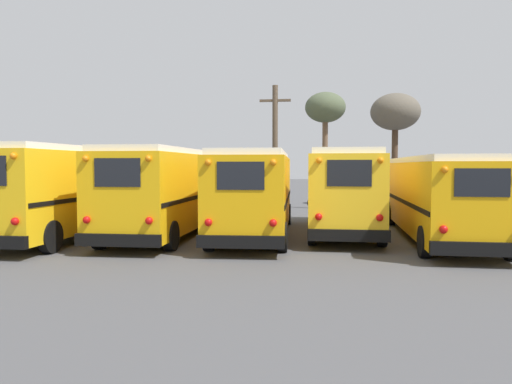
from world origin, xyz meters
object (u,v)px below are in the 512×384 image
school_bus_4 (438,194)px  bare_tree_1 (325,110)px  school_bus_2 (255,190)px  bare_tree_0 (395,114)px  utility_pole (275,146)px  school_bus_0 (81,188)px  school_bus_3 (344,188)px  school_bus_1 (170,188)px

school_bus_4 → bare_tree_1: size_ratio=1.51×
school_bus_2 → bare_tree_0: (6.99, 14.72, 4.30)m
school_bus_2 → utility_pole: utility_pole is taller
school_bus_0 → school_bus_3: size_ratio=1.14×
school_bus_2 → school_bus_3: (3.33, 1.34, 0.04)m
utility_pole → bare_tree_0: 8.91m
school_bus_3 → bare_tree_1: bearing=94.3°
school_bus_4 → utility_pole: utility_pole is taller
school_bus_0 → bare_tree_0: size_ratio=1.48×
school_bus_3 → utility_pole: 9.76m
school_bus_2 → school_bus_4: 6.65m
school_bus_1 → school_bus_2: bearing=1.0°
school_bus_2 → school_bus_1: bearing=-179.0°
school_bus_1 → utility_pole: 10.84m
school_bus_0 → school_bus_3: school_bus_0 is taller
school_bus_3 → school_bus_0: bearing=-168.3°
school_bus_4 → bare_tree_1: bare_tree_1 is taller
school_bus_1 → utility_pole: utility_pole is taller
bare_tree_0 → bare_tree_1: bearing=-150.2°
school_bus_3 → school_bus_1: bearing=-168.1°
school_bus_0 → utility_pole: size_ratio=1.49×
school_bus_2 → bare_tree_1: bare_tree_1 is taller
school_bus_3 → school_bus_4: 3.55m
school_bus_4 → school_bus_1: bearing=-179.1°
school_bus_4 → utility_pole: size_ratio=1.48×
school_bus_3 → bare_tree_0: 14.51m
school_bus_0 → school_bus_1: bearing=11.3°
school_bus_1 → school_bus_4: bearing=0.9°
school_bus_0 → bare_tree_1: bearing=54.6°
bare_tree_0 → bare_tree_1: bare_tree_0 is taller
school_bus_1 → bare_tree_0: bearing=55.1°
school_bus_0 → school_bus_1: (3.33, 0.66, -0.04)m
bare_tree_1 → school_bus_2: bearing=-101.7°
school_bus_4 → bare_tree_0: bearing=88.7°
school_bus_3 → bare_tree_0: (3.66, 13.38, 4.26)m
bare_tree_1 → school_bus_4: bearing=-71.1°
bare_tree_1 → school_bus_0: bearing=-125.4°
school_bus_1 → bare_tree_0: size_ratio=1.41×
school_bus_2 → bare_tree_0: size_ratio=1.38×
bare_tree_0 → school_bus_1: bearing=-124.9°
school_bus_0 → school_bus_2: size_ratio=1.08×
school_bus_1 → school_bus_3: school_bus_1 is taller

